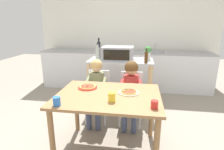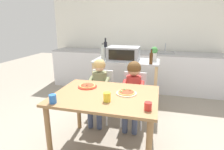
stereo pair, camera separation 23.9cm
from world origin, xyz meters
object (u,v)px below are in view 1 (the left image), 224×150
at_px(kitchen_island_cart, 121,76).
at_px(child_in_olive_shirt, 96,84).
at_px(dining_table, 108,103).
at_px(pizza_plate_red_rimmed, 88,87).
at_px(bottle_tall_green_wine, 146,57).
at_px(bottle_slim_sauce, 98,54).
at_px(child_in_red_shirt, 131,85).
at_px(potted_herb_plant, 148,53).
at_px(drinking_cup_blue, 57,101).
at_px(drinking_cup_red, 154,104).
at_px(bottle_dark_olive_oil, 99,49).
at_px(dining_chair_left, 98,92).
at_px(dining_chair_right, 131,94).
at_px(pizza_plate_cream, 129,92).
at_px(drinking_cup_yellow, 112,97).
at_px(toaster_oven, 118,53).

relative_size(kitchen_island_cart, child_in_olive_shirt, 1.13).
xyz_separation_m(dining_table, pizza_plate_red_rimmed, (-0.30, 0.18, 0.12)).
bearing_deg(bottle_tall_green_wine, bottle_slim_sauce, 177.02).
xyz_separation_m(child_in_red_shirt, pizza_plate_red_rimmed, (-0.53, -0.45, 0.10)).
bearing_deg(bottle_tall_green_wine, potted_herb_plant, 83.14).
height_order(pizza_plate_red_rimmed, drinking_cup_blue, drinking_cup_blue).
bearing_deg(kitchen_island_cart, potted_herb_plant, 6.79).
height_order(drinking_cup_red, drinking_cup_blue, drinking_cup_blue).
bearing_deg(child_in_red_shirt, bottle_dark_olive_oil, 129.15).
distance_m(kitchen_island_cart, child_in_olive_shirt, 0.74).
bearing_deg(bottle_dark_olive_oil, drinking_cup_red, -61.62).
bearing_deg(drinking_cup_blue, pizza_plate_red_rimmed, 73.56).
bearing_deg(child_in_olive_shirt, kitchen_island_cart, 65.29).
bearing_deg(dining_chair_left, bottle_tall_green_wine, 22.94).
distance_m(bottle_dark_olive_oil, bottle_slim_sauce, 0.33).
bearing_deg(drinking_cup_blue, child_in_olive_shirt, 80.71).
relative_size(kitchen_island_cart, dining_table, 0.96).
height_order(potted_herb_plant, dining_chair_left, potted_herb_plant).
height_order(bottle_tall_green_wine, drinking_cup_blue, bottle_tall_green_wine).
xyz_separation_m(kitchen_island_cart, bottle_dark_olive_oil, (-0.43, 0.14, 0.46)).
relative_size(bottle_dark_olive_oil, child_in_red_shirt, 0.37).
height_order(child_in_olive_shirt, drinking_cup_red, child_in_olive_shirt).
relative_size(dining_chair_right, pizza_plate_red_rimmed, 3.33).
bearing_deg(child_in_red_shirt, kitchen_island_cart, 108.60).
bearing_deg(dining_chair_right, dining_chair_left, -179.93).
relative_size(child_in_red_shirt, pizza_plate_cream, 4.20).
xyz_separation_m(bottle_tall_green_wine, pizza_plate_red_rimmed, (-0.75, -0.88, -0.24)).
relative_size(child_in_olive_shirt, pizza_plate_cream, 4.23).
xyz_separation_m(bottle_dark_olive_oil, drinking_cup_red, (0.93, -1.72, -0.27)).
bearing_deg(bottle_tall_green_wine, drinking_cup_blue, -122.47).
bearing_deg(potted_herb_plant, drinking_cup_blue, -118.84).
xyz_separation_m(bottle_tall_green_wine, bottle_dark_olive_oil, (-0.87, 0.37, 0.06)).
xyz_separation_m(dining_chair_right, drinking_cup_yellow, (-0.16, -0.93, 0.33)).
bearing_deg(bottle_tall_green_wine, dining_chair_right, -124.63).
xyz_separation_m(child_in_red_shirt, pizza_plate_cream, (-0.00, -0.55, 0.10)).
relative_size(dining_table, drinking_cup_yellow, 12.17).
xyz_separation_m(bottle_dark_olive_oil, drinking_cup_yellow, (0.49, -1.62, -0.26)).
xyz_separation_m(pizza_plate_cream, drinking_cup_blue, (-0.69, -0.45, 0.03)).
bearing_deg(dining_table, potted_herb_plant, 70.18).
bearing_deg(pizza_plate_red_rimmed, kitchen_island_cart, 74.53).
bearing_deg(pizza_plate_red_rimmed, potted_herb_plant, 56.14).
height_order(bottle_tall_green_wine, pizza_plate_red_rimmed, bottle_tall_green_wine).
height_order(pizza_plate_cream, drinking_cup_yellow, drinking_cup_yellow).
bearing_deg(drinking_cup_blue, bottle_tall_green_wine, 57.53).
bearing_deg(bottle_dark_olive_oil, toaster_oven, -17.41).
bearing_deg(potted_herb_plant, drinking_cup_yellow, -105.14).
xyz_separation_m(potted_herb_plant, drinking_cup_red, (0.02, -1.63, -0.25)).
bearing_deg(potted_herb_plant, child_in_red_shirt, -109.34).
bearing_deg(kitchen_island_cart, drinking_cup_blue, -105.79).
relative_size(bottle_tall_green_wine, pizza_plate_red_rimmed, 1.01).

